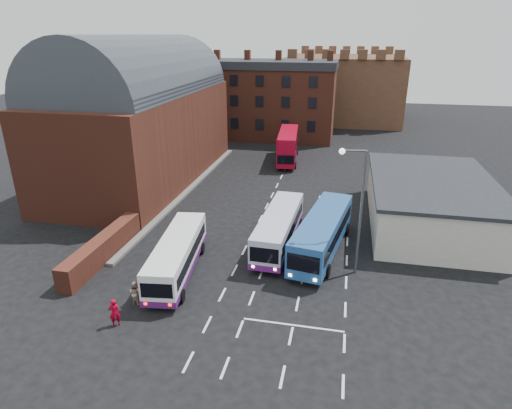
% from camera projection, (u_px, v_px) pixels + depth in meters
% --- Properties ---
extents(ground, '(180.00, 180.00, 0.00)m').
position_uv_depth(ground, '(225.00, 288.00, 28.97)').
color(ground, black).
extents(railway_station, '(12.00, 28.00, 16.00)m').
position_uv_depth(railway_station, '(142.00, 114.00, 48.19)').
color(railway_station, '#602B1E').
rests_on(railway_station, ground).
extents(forecourt_wall, '(1.20, 10.00, 1.80)m').
position_uv_depth(forecourt_wall, '(103.00, 248.00, 32.41)').
color(forecourt_wall, '#602B1E').
rests_on(forecourt_wall, ground).
extents(cream_building, '(10.40, 16.40, 4.25)m').
position_uv_depth(cream_building, '(430.00, 202.00, 38.00)').
color(cream_building, beige).
rests_on(cream_building, ground).
extents(brick_terrace, '(22.00, 10.00, 11.00)m').
position_uv_depth(brick_terrace, '(266.00, 103.00, 69.87)').
color(brick_terrace, brown).
rests_on(brick_terrace, ground).
extents(castle_keep, '(22.00, 22.00, 12.00)m').
position_uv_depth(castle_keep, '(343.00, 88.00, 85.55)').
color(castle_keep, brown).
rests_on(castle_keep, ground).
extents(bus_white_outbound, '(3.47, 10.01, 2.67)m').
position_uv_depth(bus_white_outbound, '(177.00, 254.00, 30.21)').
color(bus_white_outbound, white).
rests_on(bus_white_outbound, ground).
extents(bus_white_inbound, '(2.92, 10.36, 2.80)m').
position_uv_depth(bus_white_inbound, '(279.00, 227.00, 34.23)').
color(bus_white_inbound, silver).
rests_on(bus_white_inbound, ground).
extents(bus_blue, '(4.34, 11.41, 3.04)m').
position_uv_depth(bus_blue, '(322.00, 231.00, 33.09)').
color(bus_blue, '#235191').
rests_on(bus_blue, ground).
extents(bus_red_double, '(3.24, 10.33, 4.07)m').
position_uv_depth(bus_red_double, '(288.00, 146.00, 56.98)').
color(bus_red_double, '#A70620').
rests_on(bus_red_double, ground).
extents(street_lamp, '(1.85, 0.52, 9.16)m').
position_uv_depth(street_lamp, '(357.00, 201.00, 28.85)').
color(street_lamp, '#595B60').
rests_on(street_lamp, ground).
extents(pedestrian_red, '(0.78, 0.69, 1.78)m').
position_uv_depth(pedestrian_red, '(114.00, 312.00, 24.96)').
color(pedestrian_red, '#9B0019').
rests_on(pedestrian_red, ground).
extents(pedestrian_beige, '(0.87, 0.73, 1.58)m').
position_uv_depth(pedestrian_beige, '(135.00, 293.00, 27.04)').
color(pedestrian_beige, tan).
rests_on(pedestrian_beige, ground).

